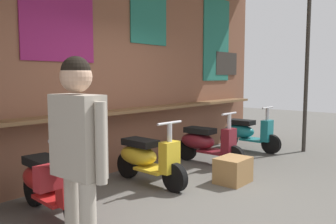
# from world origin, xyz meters

# --- Properties ---
(ground_plane) EXTENTS (25.28, 25.28, 0.00)m
(ground_plane) POSITION_xyz_m (0.00, 0.00, 0.00)
(ground_plane) COLOR #56544F
(market_stall_facade) EXTENTS (9.03, 2.18, 3.72)m
(market_stall_facade) POSITION_xyz_m (0.00, 1.90, 2.04)
(market_stall_facade) COLOR brown
(market_stall_facade) RESTS_ON ground_plane
(scooter_red) EXTENTS (0.50, 1.40, 0.97)m
(scooter_red) POSITION_xyz_m (-1.56, 1.08, 0.39)
(scooter_red) COLOR red
(scooter_red) RESTS_ON ground_plane
(scooter_yellow) EXTENTS (0.47, 1.40, 0.97)m
(scooter_yellow) POSITION_xyz_m (0.01, 1.08, 0.39)
(scooter_yellow) COLOR gold
(scooter_yellow) RESTS_ON ground_plane
(scooter_maroon) EXTENTS (0.46, 1.40, 0.97)m
(scooter_maroon) POSITION_xyz_m (1.57, 1.08, 0.39)
(scooter_maroon) COLOR maroon
(scooter_maroon) RESTS_ON ground_plane
(scooter_teal) EXTENTS (0.46, 1.40, 0.97)m
(scooter_teal) POSITION_xyz_m (3.13, 1.08, 0.39)
(scooter_teal) COLOR #197075
(scooter_teal) RESTS_ON ground_plane
(shopper_with_handbag) EXTENTS (0.28, 0.67, 1.73)m
(shopper_with_handbag) POSITION_xyz_m (-2.16, -0.32, 1.06)
(shopper_with_handbag) COLOR #ADA393
(shopper_with_handbag) RESTS_ON ground_plane
(merchandise_crate) EXTENTS (0.52, 0.42, 0.38)m
(merchandise_crate) POSITION_xyz_m (0.87, 0.10, 0.19)
(merchandise_crate) COLOR olive
(merchandise_crate) RESTS_ON ground_plane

